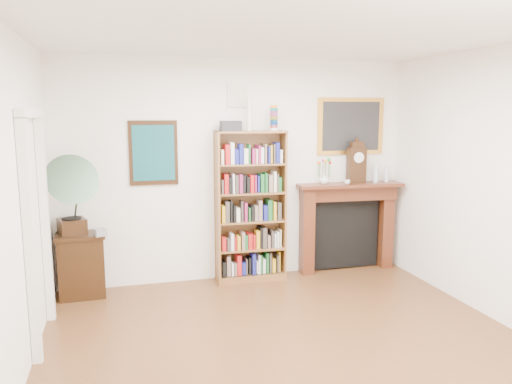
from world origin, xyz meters
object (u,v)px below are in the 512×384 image
at_px(mantel_clock, 356,163).
at_px(cd_stack, 100,232).
at_px(bottle_right, 387,174).
at_px(bookshelf, 251,198).
at_px(side_cabinet, 82,265).
at_px(flower_vase, 324,179).
at_px(teacup, 347,182).
at_px(gramophone, 69,191).
at_px(fireplace, 347,218).
at_px(bottle_left, 376,173).

bearing_deg(mantel_clock, cd_stack, -173.52).
bearing_deg(bottle_right, bookshelf, -179.49).
distance_m(cd_stack, mantel_clock, 3.37).
distance_m(side_cabinet, mantel_clock, 3.68).
bearing_deg(side_cabinet, cd_stack, -35.79).
distance_m(flower_vase, teacup, 0.31).
bearing_deg(bottle_right, side_cabinet, -179.15).
relative_size(flower_vase, teacup, 1.75).
distance_m(mantel_clock, flower_vase, 0.50).
height_order(cd_stack, teacup, teacup).
height_order(bookshelf, bottle_right, bookshelf).
xyz_separation_m(mantel_clock, flower_vase, (-0.46, 0.00, -0.20)).
bearing_deg(side_cabinet, gramophone, -125.98).
height_order(side_cabinet, teacup, teacup).
xyz_separation_m(fireplace, teacup, (-0.08, -0.14, 0.52)).
relative_size(bookshelf, fireplace, 1.52).
xyz_separation_m(side_cabinet, mantel_clock, (3.52, 0.08, 1.09)).
xyz_separation_m(bookshelf, bottle_left, (1.74, 0.01, 0.25)).
bearing_deg(side_cabinet, bottle_right, -1.27).
distance_m(bookshelf, gramophone, 2.15).
xyz_separation_m(fireplace, gramophone, (-3.50, -0.24, 0.57)).
bearing_deg(flower_vase, fireplace, 5.45).
bearing_deg(fireplace, bottle_left, -4.78).
bearing_deg(bottle_left, teacup, -169.48).
height_order(mantel_clock, teacup, mantel_clock).
height_order(fireplace, gramophone, gramophone).
xyz_separation_m(side_cabinet, teacup, (3.34, -0.03, 0.86)).
bearing_deg(teacup, bottle_left, 10.52).
xyz_separation_m(cd_stack, flower_vase, (2.83, 0.23, 0.48)).
distance_m(gramophone, mantel_clock, 3.61).
xyz_separation_m(side_cabinet, bottle_right, (3.96, 0.06, 0.93)).
relative_size(gramophone, bottle_right, 4.69).
xyz_separation_m(bottle_left, bottle_right, (0.17, 0.00, -0.02)).
relative_size(cd_stack, bottle_left, 0.50).
bearing_deg(fireplace, side_cabinet, -174.09).
relative_size(bottle_left, bottle_right, 1.20).
xyz_separation_m(cd_stack, mantel_clock, (3.29, 0.23, 0.68)).
bearing_deg(cd_stack, gramophone, 175.43).
bearing_deg(side_cabinet, fireplace, -0.19).
xyz_separation_m(gramophone, cd_stack, (0.31, -0.02, -0.49)).
relative_size(side_cabinet, cd_stack, 6.24).
bearing_deg(flower_vase, side_cabinet, -178.48).
relative_size(bookshelf, gramophone, 2.34).
bearing_deg(mantel_clock, flower_vase, -177.86).
distance_m(bookshelf, teacup, 1.30).
relative_size(bookshelf, mantel_clock, 4.01).
bearing_deg(cd_stack, bookshelf, 6.04).
height_order(cd_stack, bottle_right, bottle_right).
relative_size(gramophone, flower_vase, 7.03).
height_order(teacup, bottle_right, bottle_right).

